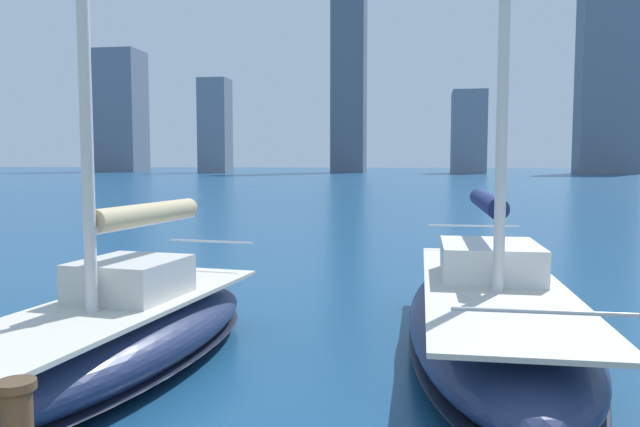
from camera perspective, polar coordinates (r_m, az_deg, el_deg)
city_skyline at (r=164.91m, az=5.14°, el=10.51°), size 170.45×18.82×54.92m
sailboat_navy at (r=10.13m, az=15.46°, el=-8.46°), size 2.56×8.55×12.76m
sailboat_tan at (r=9.26m, az=-18.09°, el=-9.85°), size 3.01×6.90×11.75m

